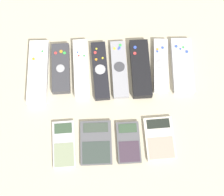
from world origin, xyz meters
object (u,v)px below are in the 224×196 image
at_px(remote_5, 141,69).
at_px(remote_4, 119,69).
at_px(calculator_1, 96,143).
at_px(calculator_3, 160,139).
at_px(remote_1, 61,68).
at_px(calculator_2, 129,142).
at_px(calculator_0, 64,144).
at_px(remote_2, 81,68).
at_px(remote_6, 161,66).
at_px(remote_0, 38,72).
at_px(remote_7, 182,66).
at_px(remote_3, 100,71).

bearing_deg(remote_5, remote_4, 177.63).
xyz_separation_m(calculator_1, calculator_3, (0.18, 0.01, 0.00)).
bearing_deg(remote_5, calculator_1, -123.25).
xyz_separation_m(remote_1, calculator_2, (0.19, -0.23, -0.00)).
bearing_deg(calculator_3, calculator_0, 178.90).
bearing_deg(remote_2, calculator_2, -62.31).
xyz_separation_m(remote_2, remote_6, (0.24, 0.00, -0.00)).
bearing_deg(remote_6, calculator_2, -111.27).
bearing_deg(calculator_3, remote_1, 138.87).
height_order(remote_1, calculator_0, remote_1).
bearing_deg(calculator_3, remote_0, 145.98).
height_order(remote_5, calculator_0, remote_5).
bearing_deg(remote_5, calculator_0, -137.04).
distance_m(remote_1, calculator_2, 0.30).
bearing_deg(calculator_0, calculator_1, -1.27).
distance_m(remote_6, calculator_1, 0.30).
bearing_deg(remote_5, remote_7, 1.96).
xyz_separation_m(remote_5, remote_6, (0.06, 0.01, -0.00)).
distance_m(remote_2, calculator_0, 0.23).
xyz_separation_m(remote_3, calculator_3, (0.16, -0.21, -0.00)).
height_order(remote_0, remote_5, remote_5).
distance_m(remote_1, remote_5, 0.23).
xyz_separation_m(remote_0, calculator_3, (0.34, -0.21, -0.01)).
xyz_separation_m(remote_3, remote_7, (0.24, 0.01, 0.00)).
relative_size(remote_1, remote_3, 0.85).
bearing_deg(remote_1, calculator_3, -39.89).
bearing_deg(remote_3, remote_5, -2.55).
bearing_deg(calculator_0, remote_0, 107.23).
height_order(remote_0, calculator_0, remote_0).
distance_m(remote_2, remote_4, 0.11).
bearing_deg(remote_1, remote_7, -1.82).
xyz_separation_m(remote_0, remote_3, (0.18, -0.00, -0.00)).
bearing_deg(remote_2, calculator_0, -104.41).
relative_size(remote_4, calculator_3, 1.45).
relative_size(remote_0, remote_4, 1.10).
height_order(remote_2, calculator_0, remote_2).
bearing_deg(remote_4, calculator_2, -87.10).
bearing_deg(remote_5, calculator_3, -80.00).
height_order(calculator_0, calculator_2, calculator_2).
bearing_deg(calculator_2, remote_2, 118.18).
relative_size(remote_7, calculator_3, 1.41).
distance_m(calculator_2, calculator_3, 0.09).
xyz_separation_m(remote_0, remote_5, (0.30, 0.00, 0.00)).
distance_m(remote_5, remote_7, 0.12).
bearing_deg(remote_4, remote_7, 0.19).
bearing_deg(remote_1, remote_0, -172.41).
height_order(remote_5, calculator_1, remote_5).
height_order(remote_1, remote_4, remote_1).
relative_size(calculator_0, calculator_3, 1.08).
relative_size(remote_5, calculator_3, 1.45).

